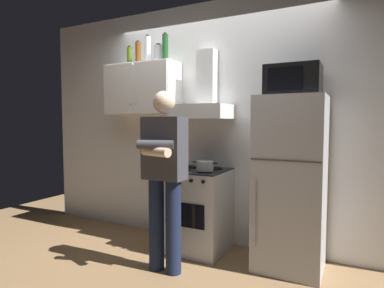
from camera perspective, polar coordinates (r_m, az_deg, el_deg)
ground_plane at (r=3.45m, az=0.00°, el=-19.46°), size 7.00×7.00×0.00m
back_wall_tiled at (r=3.71m, az=4.21°, el=3.63°), size 4.80×0.10×2.70m
upper_cabinet at (r=3.95m, az=-8.69°, el=9.42°), size 0.90×0.37×0.60m
stove_oven at (r=3.53m, az=1.13°, el=-11.42°), size 0.60×0.62×0.87m
range_hood at (r=3.53m, az=2.06°, el=7.65°), size 0.60×0.44×0.75m
refrigerator at (r=3.17m, az=16.91°, el=-6.55°), size 0.60×0.62×1.60m
microwave at (r=3.16m, az=17.30°, el=10.54°), size 0.48×0.37×0.28m
person_standing at (r=2.94m, az=-4.91°, el=-5.21°), size 0.38×0.33×1.64m
cooking_pot at (r=3.28m, az=2.28°, el=-3.86°), size 0.27×0.17×0.10m
bottle_wine_green at (r=3.87m, az=-4.71°, el=16.42°), size 0.07×0.07×0.33m
bottle_olive_oil at (r=4.15m, az=-10.90°, el=14.86°), size 0.06×0.06×0.24m
bottle_vodka_clear at (r=4.02m, az=-7.78°, el=15.99°), size 0.07×0.07×0.34m
bottle_canister_steel at (r=3.93m, az=-5.91°, el=15.42°), size 0.10×0.10×0.22m
bottle_beer_brown at (r=4.02m, az=-9.43°, el=15.48°), size 0.07×0.07×0.27m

